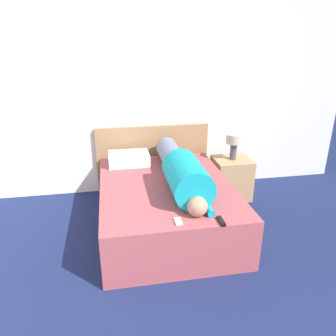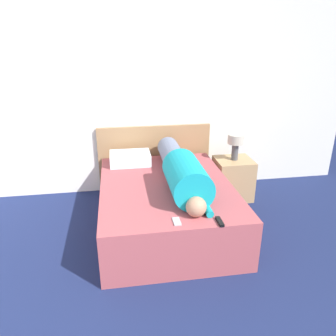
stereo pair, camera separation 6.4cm
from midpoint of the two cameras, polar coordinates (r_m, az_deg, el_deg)
wall_back at (r=4.48m, az=-3.97°, el=12.08°), size 5.69×0.06×2.60m
bed at (r=3.77m, az=-0.88°, el=-6.52°), size 1.44×1.90×0.53m
headboard at (r=4.63m, az=-3.03°, el=1.73°), size 1.56×0.04×0.93m
nightstand at (r=4.52m, az=10.55°, el=-1.74°), size 0.48×0.44×0.55m
table_lamp at (r=4.34m, az=11.02°, el=4.53°), size 0.21×0.21×0.34m
person_lying at (r=3.55m, az=1.84°, el=-0.48°), size 0.40×1.73×0.40m
pillow_near_headboard at (r=4.24m, az=-7.26°, el=1.64°), size 0.51×0.37×0.14m
tv_remote at (r=2.96m, az=8.62°, el=-9.12°), size 0.04×0.15×0.02m
cell_phone at (r=2.93m, az=1.15°, el=-9.26°), size 0.06×0.13×0.01m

